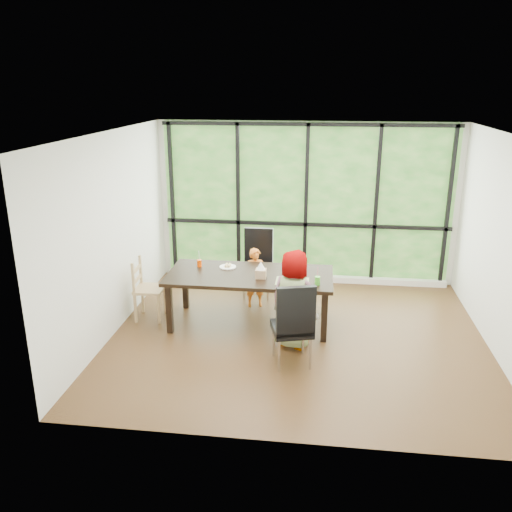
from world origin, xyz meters
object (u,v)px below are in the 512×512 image
chair_window_leather (257,264)px  plate_far (228,267)px  chair_end_beech (150,289)px  child_toddler (256,278)px  orange_cup (199,263)px  plate_near (292,281)px  child_older (296,299)px  green_cup (317,281)px  dining_table (250,299)px  tissue_box (261,274)px  chair_interior_leather (292,323)px

chair_window_leather → plate_far: (-0.33, -0.81, 0.22)m
chair_window_leather → chair_end_beech: chair_window_leather is taller
child_toddler → orange_cup: 0.94m
plate_near → orange_cup: size_ratio=1.98×
child_older → child_toddler: bearing=-38.7°
child_older → plate_far: child_older is taller
green_cup → chair_window_leather: bearing=125.8°
child_toddler → orange_cup: child_toddler is taller
chair_window_leather → orange_cup: size_ratio=10.42×
dining_table → orange_cup: (-0.77, 0.21, 0.43)m
child_older → plate_near: (-0.07, 0.36, 0.10)m
chair_window_leather → chair_end_beech: bearing=-144.4°
child_toddler → plate_far: 0.62m
plate_near → tissue_box: bearing=166.9°
child_older → plate_far: bearing=-16.2°
chair_end_beech → green_cup: size_ratio=7.84×
dining_table → child_older: size_ratio=1.76×
chair_end_beech → dining_table: bearing=-92.5°
tissue_box → green_cup: bearing=-12.4°
dining_table → orange_cup: 0.90m
child_toddler → dining_table: bearing=-106.2°
chair_interior_leather → child_toddler: chair_interior_leather is taller
orange_cup → child_toddler: bearing=29.0°
plate_near → child_toddler: bearing=125.0°
dining_table → child_toddler: size_ratio=2.50×
child_toddler → child_older: bearing=-77.4°
chair_interior_leather → child_older: child_older is taller
dining_table → child_toddler: 0.64m
dining_table → green_cup: green_cup is taller
orange_cup → green_cup: bearing=-16.7°
child_older → plate_far: 1.33m
plate_far → plate_near: size_ratio=1.16×
chair_interior_leather → green_cup: bearing=-125.8°
chair_interior_leather → chair_window_leather: bearing=-87.4°
chair_window_leather → tissue_box: 1.21m
chair_end_beech → child_toddler: bearing=-69.0°
chair_window_leather → tissue_box: chair_window_leather is taller
orange_cup → green_cup: size_ratio=0.90×
child_toddler → tissue_box: child_toddler is taller
dining_table → plate_far: plate_far is taller
dining_table → plate_far: bearing=146.8°
chair_interior_leather → green_cup: (0.28, 0.76, 0.27)m
tissue_box → orange_cup: bearing=159.8°
child_older → plate_far: size_ratio=5.45×
orange_cup → chair_window_leather: bearing=48.0°
chair_interior_leather → green_cup: chair_interior_leather is taller
chair_end_beech → green_cup: chair_end_beech is taller
plate_near → orange_cup: bearing=162.0°
tissue_box → child_toddler: bearing=102.5°
chair_interior_leather → orange_cup: chair_interior_leather is taller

